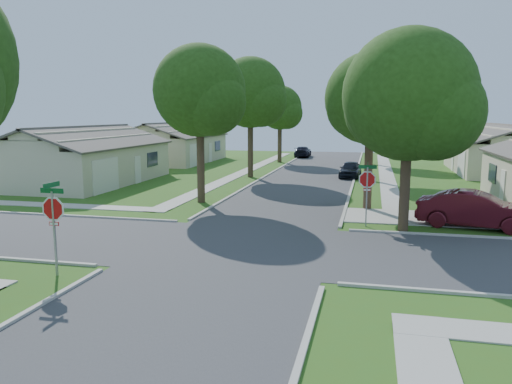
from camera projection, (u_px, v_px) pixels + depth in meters
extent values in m
plane|color=#355D19|center=(239.00, 247.00, 19.23)|extent=(100.00, 100.00, 0.00)
cube|color=#333335|center=(239.00, 246.00, 19.23)|extent=(7.00, 100.00, 0.02)
cube|color=#9E9B91|center=(386.00, 173.00, 42.87)|extent=(1.20, 40.00, 0.04)
cube|color=#9E9B91|center=(249.00, 170.00, 45.61)|extent=(1.20, 40.00, 0.04)
cube|color=#9E9B91|center=(434.00, 218.00, 24.28)|extent=(8.80, 3.60, 0.05)
cube|color=gray|center=(55.00, 234.00, 15.55)|extent=(0.06, 0.06, 2.70)
cylinder|color=white|center=(53.00, 209.00, 15.43)|extent=(1.05, 0.02, 1.05)
cylinder|color=red|center=(53.00, 209.00, 15.43)|extent=(0.90, 0.03, 0.90)
cube|color=red|center=(54.00, 224.00, 15.50)|extent=(0.34, 0.03, 0.12)
cube|color=white|center=(54.00, 224.00, 15.50)|extent=(0.30, 0.03, 0.08)
cube|color=#0C5426|center=(52.00, 191.00, 15.34)|extent=(0.80, 0.02, 0.16)
cube|color=#0C5426|center=(52.00, 185.00, 15.32)|extent=(0.02, 0.80, 0.16)
cube|color=gray|center=(367.00, 197.00, 22.49)|extent=(0.06, 0.06, 2.70)
cylinder|color=white|center=(367.00, 180.00, 22.36)|extent=(1.05, 0.02, 1.05)
cylinder|color=red|center=(367.00, 180.00, 22.36)|extent=(0.90, 0.03, 0.90)
cube|color=red|center=(367.00, 190.00, 22.44)|extent=(0.34, 0.03, 0.12)
cube|color=white|center=(367.00, 190.00, 22.44)|extent=(0.30, 0.03, 0.08)
cube|color=#0C5426|center=(368.00, 167.00, 22.28)|extent=(0.80, 0.02, 0.16)
cube|color=#0C5426|center=(368.00, 163.00, 22.25)|extent=(0.02, 0.80, 0.16)
cylinder|color=#38281C|center=(368.00, 173.00, 26.53)|extent=(0.44, 0.44, 3.95)
sphere|color=#1F3E0F|center=(371.00, 98.00, 25.93)|extent=(4.80, 4.80, 4.80)
sphere|color=#1F3E0F|center=(387.00, 110.00, 25.37)|extent=(3.46, 3.46, 3.46)
sphere|color=#1F3E0F|center=(357.00, 108.00, 26.74)|extent=(3.26, 3.26, 3.26)
cylinder|color=#38281C|center=(370.00, 153.00, 38.05)|extent=(0.44, 0.44, 4.30)
sphere|color=#1F3E0F|center=(372.00, 94.00, 37.37)|extent=(5.40, 5.40, 5.40)
sphere|color=#1F3E0F|center=(385.00, 103.00, 36.75)|extent=(3.89, 3.89, 3.89)
sphere|color=#1F3E0F|center=(361.00, 102.00, 38.29)|extent=(3.67, 3.67, 3.67)
cylinder|color=#38281C|center=(371.00, 144.00, 50.56)|extent=(0.44, 0.44, 4.20)
sphere|color=#1F3E0F|center=(372.00, 102.00, 49.93)|extent=(5.00, 5.00, 5.00)
sphere|color=#1F3E0F|center=(381.00, 109.00, 49.35)|extent=(3.60, 3.60, 3.60)
sphere|color=#1F3E0F|center=(365.00, 108.00, 50.77)|extent=(3.40, 3.40, 3.40)
cylinder|color=#38281C|center=(201.00, 166.00, 28.62)|extent=(0.44, 0.44, 4.25)
sphere|color=#1F3E0F|center=(199.00, 90.00, 27.96)|extent=(5.20, 5.20, 5.20)
sphere|color=#1F3E0F|center=(212.00, 102.00, 27.36)|extent=(3.74, 3.74, 3.74)
sphere|color=#1F3E0F|center=(191.00, 100.00, 28.84)|extent=(3.54, 3.54, 3.54)
cylinder|color=#38281C|center=(250.00, 150.00, 40.15)|extent=(0.44, 0.44, 4.44)
sphere|color=#1F3E0F|center=(250.00, 92.00, 39.45)|extent=(5.60, 5.60, 5.60)
sphere|color=#1F3E0F|center=(261.00, 101.00, 38.80)|extent=(4.03, 4.03, 4.03)
sphere|color=#1F3E0F|center=(242.00, 100.00, 40.40)|extent=(3.81, 3.81, 3.81)
cylinder|color=#38281C|center=(280.00, 144.00, 52.70)|extent=(0.44, 0.44, 3.90)
sphere|color=#1F3E0F|center=(280.00, 108.00, 52.11)|extent=(4.60, 4.60, 4.60)
sphere|color=#1F3E0F|center=(287.00, 113.00, 51.58)|extent=(3.31, 3.31, 3.31)
sphere|color=#1F3E0F|center=(274.00, 112.00, 52.89)|extent=(3.13, 3.13, 3.13)
cylinder|color=#38281C|center=(405.00, 191.00, 21.58)|extent=(0.44, 0.44, 3.54)
sphere|color=#1F3E0F|center=(409.00, 95.00, 20.95)|extent=(5.60, 5.60, 5.60)
sphere|color=#1F3E0F|center=(434.00, 111.00, 20.30)|extent=(4.03, 4.03, 4.03)
sphere|color=#1F3E0F|center=(387.00, 108.00, 21.90)|extent=(3.81, 3.81, 3.81)
cube|color=silver|center=(502.00, 188.00, 27.60)|extent=(0.06, 0.90, 2.00)
cube|color=#1E2633|center=(492.00, 173.00, 30.01)|extent=(0.06, 1.80, 1.10)
cube|color=#BDB495|center=(503.00, 157.00, 43.32)|extent=(8.00, 13.00, 2.80)
cube|color=#48433E|center=(480.00, 133.00, 43.45)|extent=(4.42, 13.60, 1.56)
cube|color=silver|center=(461.00, 163.00, 40.52)|extent=(0.06, 3.20, 2.20)
cube|color=silver|center=(453.00, 160.00, 44.91)|extent=(0.06, 0.90, 2.00)
cube|color=#1E2633|center=(449.00, 152.00, 47.33)|extent=(0.06, 1.80, 1.10)
cube|color=#BDB495|center=(84.00, 164.00, 37.04)|extent=(8.00, 13.00, 2.80)
cube|color=#48433E|center=(107.00, 136.00, 36.27)|extent=(4.42, 13.60, 1.56)
cube|color=#48433E|center=(58.00, 136.00, 37.17)|extent=(4.42, 13.60, 1.56)
cube|color=silver|center=(106.00, 176.00, 32.43)|extent=(0.06, 3.20, 2.20)
cube|color=silver|center=(138.00, 170.00, 36.82)|extent=(0.06, 0.90, 2.00)
cube|color=#1E2633|center=(153.00, 159.00, 39.24)|extent=(0.06, 1.80, 1.10)
cube|color=#BDB495|center=(173.00, 149.00, 53.40)|extent=(8.00, 13.00, 2.80)
cube|color=#48433E|center=(190.00, 130.00, 52.63)|extent=(4.42, 13.60, 1.56)
cube|color=#48433E|center=(155.00, 129.00, 53.53)|extent=(4.42, 13.60, 1.56)
cube|color=silver|center=(196.00, 155.00, 48.78)|extent=(0.06, 3.20, 2.20)
cube|color=silver|center=(210.00, 153.00, 53.18)|extent=(0.06, 0.90, 2.00)
cube|color=#1E2633|center=(218.00, 146.00, 55.59)|extent=(0.06, 1.80, 1.10)
imported|color=#490F18|center=(476.00, 210.00, 22.26)|extent=(5.29, 2.92, 1.65)
imported|color=black|center=(350.00, 169.00, 40.22)|extent=(1.82, 3.97, 1.32)
imported|color=black|center=(303.00, 152.00, 59.36)|extent=(1.93, 4.43, 1.27)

